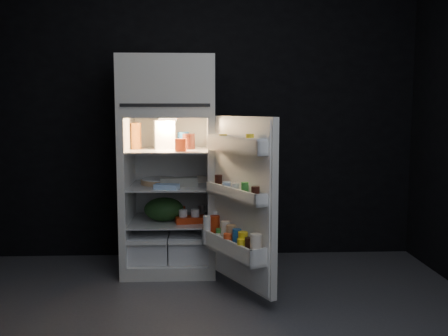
{
  "coord_description": "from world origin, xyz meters",
  "views": [
    {
      "loc": [
        0.04,
        -2.88,
        1.36
      ],
      "look_at": [
        0.22,
        1.0,
        0.9
      ],
      "focal_mm": 40.0,
      "sensor_mm": 36.0,
      "label": 1
    }
  ],
  "objects_px": {
    "fridge_door": "(240,205)",
    "yogurt_tray": "(190,220)",
    "refrigerator": "(169,157)",
    "milk_jug": "(164,135)",
    "egg_carton": "(179,182)"
  },
  "relations": [
    {
      "from": "fridge_door",
      "to": "yogurt_tray",
      "type": "relative_size",
      "value": 4.94
    },
    {
      "from": "fridge_door",
      "to": "refrigerator",
      "type": "bearing_deg",
      "value": 127.62
    },
    {
      "from": "egg_carton",
      "to": "milk_jug",
      "type": "bearing_deg",
      "value": 130.56
    },
    {
      "from": "refrigerator",
      "to": "milk_jug",
      "type": "bearing_deg",
      "value": 154.79
    },
    {
      "from": "refrigerator",
      "to": "milk_jug",
      "type": "height_order",
      "value": "refrigerator"
    },
    {
      "from": "refrigerator",
      "to": "fridge_door",
      "type": "height_order",
      "value": "refrigerator"
    },
    {
      "from": "refrigerator",
      "to": "egg_carton",
      "type": "relative_size",
      "value": 5.77
    },
    {
      "from": "milk_jug",
      "to": "egg_carton",
      "type": "bearing_deg",
      "value": -53.77
    },
    {
      "from": "refrigerator",
      "to": "egg_carton",
      "type": "height_order",
      "value": "refrigerator"
    },
    {
      "from": "milk_jug",
      "to": "egg_carton",
      "type": "distance_m",
      "value": 0.42
    },
    {
      "from": "fridge_door",
      "to": "milk_jug",
      "type": "height_order",
      "value": "fridge_door"
    },
    {
      "from": "refrigerator",
      "to": "yogurt_tray",
      "type": "xyz_separation_m",
      "value": [
        0.18,
        -0.15,
        -0.5
      ]
    },
    {
      "from": "milk_jug",
      "to": "egg_carton",
      "type": "height_order",
      "value": "milk_jug"
    },
    {
      "from": "fridge_door",
      "to": "yogurt_tray",
      "type": "height_order",
      "value": "fridge_door"
    },
    {
      "from": "refrigerator",
      "to": "fridge_door",
      "type": "relative_size",
      "value": 1.46
    }
  ]
}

